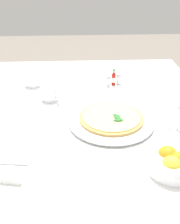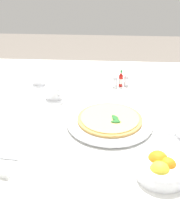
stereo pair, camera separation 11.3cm
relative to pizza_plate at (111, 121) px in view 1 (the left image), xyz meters
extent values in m
cube|color=white|center=(-0.16, 0.11, -0.02)|extent=(1.21, 1.21, 0.02)
cube|color=white|center=(-0.16, 0.71, -0.17)|extent=(1.21, 0.01, 0.28)
cylinder|color=brown|center=(0.35, 0.62, -0.39)|extent=(0.06, 0.06, 0.71)
cylinder|color=white|center=(0.00, 0.00, -0.01)|extent=(0.20, 0.20, 0.01)
cylinder|color=white|center=(0.00, 0.00, 0.00)|extent=(0.33, 0.33, 0.01)
cylinder|color=tan|center=(0.00, 0.00, 0.01)|extent=(0.25, 0.25, 0.01)
cylinder|color=#EFD17A|center=(0.00, 0.00, 0.02)|extent=(0.22, 0.22, 0.00)
ellipsoid|color=#2D7533|center=(0.02, -0.04, 0.02)|extent=(0.04, 0.02, 0.01)
ellipsoid|color=#2D7533|center=(0.02, 0.00, 0.02)|extent=(0.04, 0.04, 0.01)
ellipsoid|color=#2D7533|center=(0.02, -0.02, 0.02)|extent=(0.04, 0.04, 0.01)
cylinder|color=white|center=(-0.25, 0.20, -0.01)|extent=(0.13, 0.13, 0.01)
cylinder|color=white|center=(-0.25, 0.20, 0.02)|extent=(0.08, 0.08, 0.06)
torus|color=white|center=(-0.21, 0.17, 0.03)|extent=(0.03, 0.03, 0.03)
cylinder|color=black|center=(-0.25, 0.20, 0.05)|extent=(0.07, 0.07, 0.00)
torus|color=white|center=(0.22, -0.06, 0.02)|extent=(0.04, 0.01, 0.03)
cylinder|color=white|center=(-0.34, 0.36, -0.01)|extent=(0.13, 0.13, 0.01)
cylinder|color=white|center=(-0.34, 0.36, 0.02)|extent=(0.08, 0.08, 0.06)
torus|color=white|center=(-0.31, 0.39, 0.03)|extent=(0.03, 0.03, 0.03)
cylinder|color=black|center=(-0.34, 0.36, 0.05)|extent=(0.07, 0.07, 0.00)
cube|color=silver|center=(-0.34, -0.25, 0.01)|extent=(0.12, 0.03, 0.01)
cylinder|color=white|center=(0.15, -0.28, 0.01)|extent=(0.15, 0.15, 0.04)
sphere|color=orange|center=(0.17, -0.28, 0.03)|extent=(0.05, 0.05, 0.05)
sphere|color=orange|center=(0.14, -0.25, 0.02)|extent=(0.06, 0.06, 0.06)
sphere|color=yellow|center=(0.14, -0.30, 0.03)|extent=(0.06, 0.06, 0.06)
cylinder|color=#B7140F|center=(0.05, 0.36, 0.02)|extent=(0.02, 0.02, 0.05)
cylinder|color=white|center=(0.05, 0.36, 0.02)|extent=(0.02, 0.02, 0.02)
cone|color=#B7140F|center=(0.05, 0.36, 0.05)|extent=(0.02, 0.02, 0.02)
cylinder|color=#1E722D|center=(0.05, 0.36, 0.07)|extent=(0.01, 0.01, 0.01)
cylinder|color=white|center=(0.08, 0.37, 0.01)|extent=(0.03, 0.03, 0.04)
cylinder|color=white|center=(0.08, 0.37, 0.00)|extent=(0.02, 0.02, 0.03)
sphere|color=silver|center=(0.08, 0.37, 0.03)|extent=(0.02, 0.02, 0.02)
cylinder|color=white|center=(0.02, 0.35, 0.01)|extent=(0.03, 0.03, 0.04)
cylinder|color=#38332D|center=(0.02, 0.35, 0.00)|extent=(0.02, 0.02, 0.03)
sphere|color=silver|center=(0.02, 0.35, 0.03)|extent=(0.02, 0.02, 0.02)
camera|label=1|loc=(-0.13, -0.95, 0.58)|focal=46.64mm
camera|label=2|loc=(-0.01, -0.95, 0.58)|focal=46.64mm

